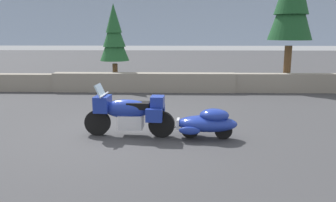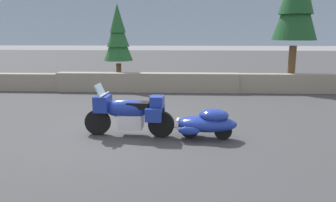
% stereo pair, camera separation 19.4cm
% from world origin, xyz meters
% --- Properties ---
extents(ground_plane, '(80.00, 80.00, 0.00)m').
position_xyz_m(ground_plane, '(0.00, 0.00, 0.00)').
color(ground_plane, '#38383A').
extents(stone_guard_wall, '(24.00, 0.58, 0.83)m').
position_xyz_m(stone_guard_wall, '(0.10, 6.22, 0.41)').
color(stone_guard_wall, gray).
rests_on(stone_guard_wall, ground).
extents(distant_ridgeline, '(240.00, 80.00, 16.00)m').
position_xyz_m(distant_ridgeline, '(0.00, 96.24, 8.00)').
color(distant_ridgeline, '#8C9EB7').
rests_on(distant_ridgeline, ground).
extents(touring_motorcycle, '(2.31, 0.83, 1.33)m').
position_xyz_m(touring_motorcycle, '(0.25, -0.27, 0.62)').
color(touring_motorcycle, black).
rests_on(touring_motorcycle, ground).
extents(car_shaped_trailer, '(2.22, 0.83, 0.76)m').
position_xyz_m(car_shaped_trailer, '(2.21, -0.41, 0.41)').
color(car_shaped_trailer, black).
rests_on(car_shaped_trailer, ground).
extents(pine_tree_secondary, '(1.36, 1.36, 3.90)m').
position_xyz_m(pine_tree_secondary, '(-1.50, 7.42, 2.44)').
color(pine_tree_secondary, brown).
rests_on(pine_tree_secondary, ground).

